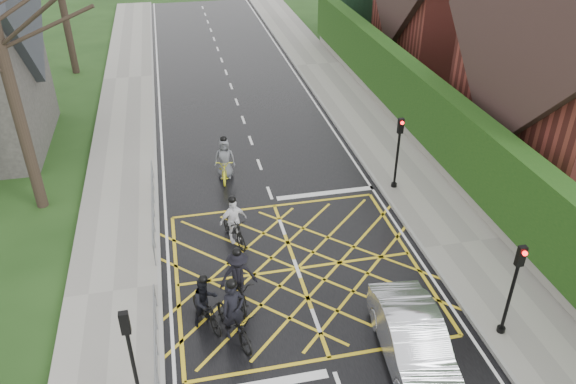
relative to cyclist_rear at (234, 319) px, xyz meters
name	(u,v)px	position (x,y,z in m)	size (l,w,h in m)	color
ground	(297,269)	(2.46, 2.61, -0.68)	(120.00, 120.00, 0.00)	black
road	(297,269)	(2.46, 2.61, -0.67)	(9.00, 80.00, 0.01)	black
sidewalk_right	(461,244)	(8.46, 2.61, -0.60)	(3.00, 80.00, 0.15)	gray
sidewalk_left	(113,292)	(-3.54, 2.61, -0.60)	(3.00, 80.00, 0.15)	gray
stone_wall	(435,156)	(10.21, 8.61, -0.33)	(0.50, 38.00, 0.70)	slate
hedge	(441,120)	(10.21, 8.61, 1.42)	(0.90, 38.00, 2.80)	#13350E
railing_south	(156,352)	(-2.19, -0.89, 0.10)	(0.05, 5.04, 1.03)	slate
railing_north	(153,203)	(-2.19, 6.61, 0.11)	(0.05, 6.04, 1.03)	slate
traffic_light_ne	(397,154)	(7.56, 6.81, 0.98)	(0.24, 0.31, 3.21)	black
traffic_light_se	(511,292)	(7.56, -1.59, 0.98)	(0.24, 0.31, 3.21)	black
traffic_light_sw	(133,361)	(-2.64, -1.88, 0.98)	(0.24, 0.31, 3.21)	black
cyclist_rear	(234,319)	(0.00, 0.00, 0.00)	(1.42, 2.27, 2.08)	black
cyclist_back	(206,306)	(-0.74, 0.71, 0.00)	(1.16, 1.83, 1.78)	black
cyclist_mid	(239,282)	(0.35, 1.52, 0.05)	(1.21, 2.07, 1.98)	black
cyclist_front	(234,226)	(0.60, 4.61, 0.02)	(1.09, 1.95, 1.88)	black
cyclist_lead	(225,164)	(0.85, 9.30, 0.00)	(1.02, 2.09, 1.95)	gold
car	(414,342)	(4.63, -1.96, 0.05)	(1.54, 4.40, 1.45)	silver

